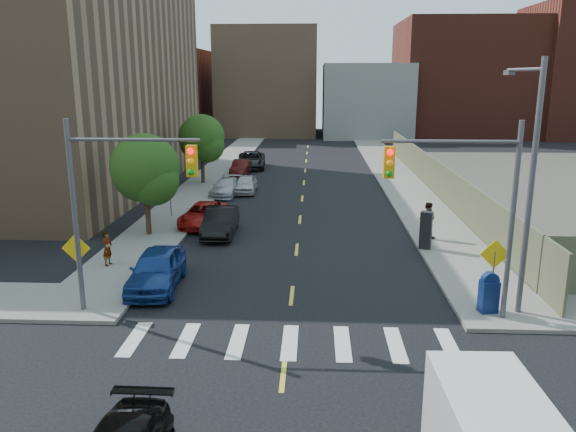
# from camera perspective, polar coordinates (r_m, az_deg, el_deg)

# --- Properties ---
(ground) EXTENTS (160.00, 160.00, 0.00)m
(ground) POSITION_cam_1_polar(r_m,az_deg,el_deg) (15.15, -0.92, -19.54)
(ground) COLOR black
(ground) RESTS_ON ground
(sidewalk_nw) EXTENTS (3.50, 73.00, 0.15)m
(sidewalk_nw) POSITION_cam_1_polar(r_m,az_deg,el_deg) (55.39, -6.26, 5.34)
(sidewalk_nw) COLOR gray
(sidewalk_nw) RESTS_ON ground
(sidewalk_ne) EXTENTS (3.50, 73.00, 0.15)m
(sidewalk_ne) POSITION_cam_1_polar(r_m,az_deg,el_deg) (55.16, 9.93, 5.18)
(sidewalk_ne) COLOR gray
(sidewalk_ne) RESTS_ON ground
(fence_north) EXTENTS (0.12, 44.00, 2.50)m
(fence_north) POSITION_cam_1_polar(r_m,az_deg,el_deg) (42.14, 14.72, 3.84)
(fence_north) COLOR #626A4A
(fence_north) RESTS_ON ground
(building_nw) EXTENTS (22.00, 30.00, 16.00)m
(building_nw) POSITION_cam_1_polar(r_m,az_deg,el_deg) (48.32, -26.11, 12.21)
(building_nw) COLOR #8C6B4C
(building_nw) RESTS_ON ground
(bg_bldg_west) EXTENTS (14.00, 18.00, 12.00)m
(bg_bldg_west) POSITION_cam_1_polar(r_m,az_deg,el_deg) (85.72, -13.03, 12.10)
(bg_bldg_west) COLOR #592319
(bg_bldg_west) RESTS_ON ground
(bg_bldg_midwest) EXTENTS (14.00, 16.00, 15.00)m
(bg_bldg_midwest) POSITION_cam_1_polar(r_m,az_deg,el_deg) (84.87, -1.96, 13.44)
(bg_bldg_midwest) COLOR #8C6B4C
(bg_bldg_midwest) RESTS_ON ground
(bg_bldg_center) EXTENTS (12.00, 16.00, 10.00)m
(bg_bldg_center) POSITION_cam_1_polar(r_m,az_deg,el_deg) (82.97, 7.83, 11.58)
(bg_bldg_center) COLOR gray
(bg_bldg_center) RESTS_ON ground
(bg_bldg_east) EXTENTS (18.00, 18.00, 16.00)m
(bg_bldg_east) POSITION_cam_1_polar(r_m,az_deg,el_deg) (87.20, 17.23, 13.19)
(bg_bldg_east) COLOR #592319
(bg_bldg_east) RESTS_ON ground
(signal_nw) EXTENTS (4.59, 0.30, 7.00)m
(signal_nw) POSITION_cam_1_polar(r_m,az_deg,el_deg) (20.17, -17.09, 2.41)
(signal_nw) COLOR #59595E
(signal_nw) RESTS_ON ground
(signal_ne) EXTENTS (4.59, 0.30, 7.00)m
(signal_ne) POSITION_cam_1_polar(r_m,az_deg,el_deg) (19.68, 17.87, 2.07)
(signal_ne) COLOR #59595E
(signal_ne) RESTS_ON ground
(streetlight_ne) EXTENTS (0.25, 3.70, 9.00)m
(streetlight_ne) POSITION_cam_1_polar(r_m,az_deg,el_deg) (21.08, 23.22, 4.29)
(streetlight_ne) COLOR #59595E
(streetlight_ne) RESTS_ON ground
(warn_sign_nw) EXTENTS (1.06, 0.06, 2.83)m
(warn_sign_nw) POSITION_cam_1_polar(r_m,az_deg,el_deg) (21.90, -20.67, -3.84)
(warn_sign_nw) COLOR #59595E
(warn_sign_nw) RESTS_ON ground
(warn_sign_ne) EXTENTS (1.06, 0.06, 2.83)m
(warn_sign_ne) POSITION_cam_1_polar(r_m,az_deg,el_deg) (21.12, 20.20, -4.45)
(warn_sign_ne) COLOR #59595E
(warn_sign_ne) RESTS_ON ground
(warn_sign_midwest) EXTENTS (1.06, 0.06, 2.83)m
(warn_sign_midwest) POSITION_cam_1_polar(r_m,az_deg,el_deg) (34.31, -11.92, 3.02)
(warn_sign_midwest) COLOR #59595E
(warn_sign_midwest) RESTS_ON ground
(tree_west_near) EXTENTS (3.66, 3.64, 5.52)m
(tree_west_near) POSITION_cam_1_polar(r_m,az_deg,el_deg) (30.37, -14.28, 4.32)
(tree_west_near) COLOR #332114
(tree_west_near) RESTS_ON ground
(tree_west_far) EXTENTS (3.66, 3.64, 5.52)m
(tree_west_far) POSITION_cam_1_polar(r_m,az_deg,el_deg) (44.79, -8.76, 7.60)
(tree_west_far) COLOR #332114
(tree_west_far) RESTS_ON ground
(parked_car_blue) EXTENTS (2.10, 4.73, 1.58)m
(parked_car_blue) POSITION_cam_1_polar(r_m,az_deg,el_deg) (23.37, -13.21, -5.29)
(parked_car_blue) COLOR navy
(parked_car_blue) RESTS_ON ground
(parked_car_black) EXTENTS (1.64, 4.51, 1.48)m
(parked_car_black) POSITION_cam_1_polar(r_m,az_deg,el_deg) (30.48, -6.87, -0.57)
(parked_car_black) COLOR black
(parked_car_black) RESTS_ON ground
(parked_car_red) EXTENTS (2.47, 4.77, 1.29)m
(parked_car_red) POSITION_cam_1_polar(r_m,az_deg,el_deg) (32.57, -8.57, 0.14)
(parked_car_red) COLOR #A71510
(parked_car_red) RESTS_ON ground
(parked_car_silver) EXTENTS (2.14, 4.38, 1.23)m
(parked_car_silver) POSITION_cam_1_polar(r_m,az_deg,el_deg) (40.60, -6.31, 2.93)
(parked_car_silver) COLOR #B1B4B9
(parked_car_silver) RESTS_ON ground
(parked_car_white) EXTENTS (1.58, 3.81, 1.29)m
(parked_car_white) POSITION_cam_1_polar(r_m,az_deg,el_deg) (41.45, -4.31, 3.25)
(parked_car_white) COLOR #BCBCBC
(parked_car_white) RESTS_ON ground
(parked_car_maroon) EXTENTS (1.61, 4.06, 1.31)m
(parked_car_maroon) POSITION_cam_1_polar(r_m,az_deg,el_deg) (48.88, -4.78, 4.91)
(parked_car_maroon) COLOR #400F0C
(parked_car_maroon) RESTS_ON ground
(parked_car_grey) EXTENTS (2.91, 5.66, 1.53)m
(parked_car_grey) POSITION_cam_1_polar(r_m,az_deg,el_deg) (52.68, -3.79, 5.70)
(parked_car_grey) COLOR black
(parked_car_grey) RESTS_ON ground
(mailbox) EXTENTS (0.68, 0.56, 1.50)m
(mailbox) POSITION_cam_1_polar(r_m,az_deg,el_deg) (21.40, 19.73, -7.34)
(mailbox) COLOR navy
(mailbox) RESTS_ON sidewalk_ne
(payphone) EXTENTS (0.67, 0.61, 1.85)m
(payphone) POSITION_cam_1_polar(r_m,az_deg,el_deg) (28.16, 13.82, -1.40)
(payphone) COLOR black
(payphone) RESTS_ON sidewalk_ne
(pedestrian_west) EXTENTS (0.47, 0.63, 1.57)m
(pedestrian_west) POSITION_cam_1_polar(r_m,az_deg,el_deg) (26.23, -17.87, -3.14)
(pedestrian_west) COLOR gray
(pedestrian_west) RESTS_ON sidewalk_nw
(pedestrian_east) EXTENTS (1.11, 0.99, 1.89)m
(pedestrian_east) POSITION_cam_1_polar(r_m,az_deg,el_deg) (30.04, 13.96, -0.41)
(pedestrian_east) COLOR gray
(pedestrian_east) RESTS_ON sidewalk_ne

